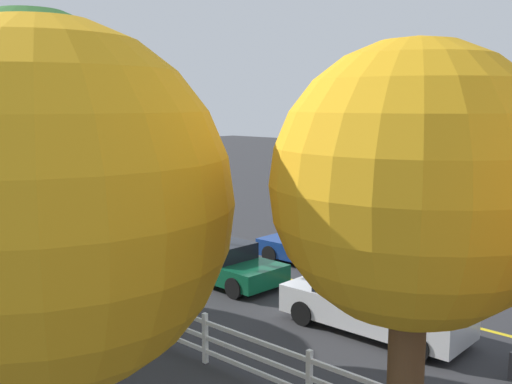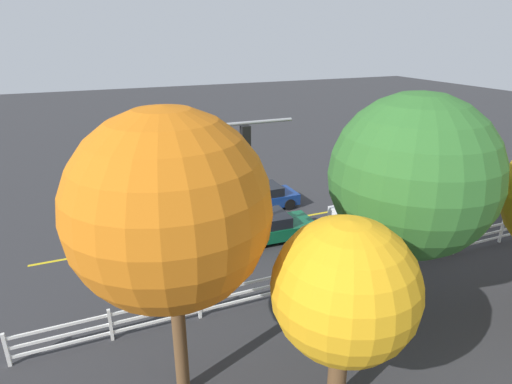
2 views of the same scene
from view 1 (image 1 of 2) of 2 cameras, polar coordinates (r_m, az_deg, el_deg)
name	(u,v)px [view 1 (image 1 of 2)]	position (r m, az deg, el deg)	size (l,w,h in m)	color
ground_plane	(248,269)	(20.72, -0.79, -7.44)	(120.00, 120.00, 0.00)	#2D2D30
lane_center_stripe	(344,293)	(18.34, 8.50, -9.69)	(28.00, 0.16, 0.01)	gold
signal_assembly	(63,136)	(20.76, -18.20, 5.21)	(6.28, 0.38, 6.65)	gray
car_2	(224,263)	(19.08, -3.16, -6.91)	(4.08, 2.07, 1.30)	#0C4C2D
car_3	(316,248)	(21.04, 5.88, -5.45)	(4.14, 1.92, 1.31)	navy
car_4	(372,304)	(15.34, 11.14, -10.61)	(4.77, 1.82, 1.51)	silver
white_rail_fence	(164,321)	(14.48, -8.92, -12.25)	(26.10, 0.10, 1.15)	white
tree_0	(37,135)	(13.05, -20.51, 5.22)	(5.14, 5.14, 7.66)	brown
tree_4	(48,207)	(7.84, -19.52, -1.35)	(4.71, 4.71, 6.82)	brown
tree_5	(413,190)	(6.71, 14.99, 0.20)	(3.20, 3.20, 6.45)	brown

